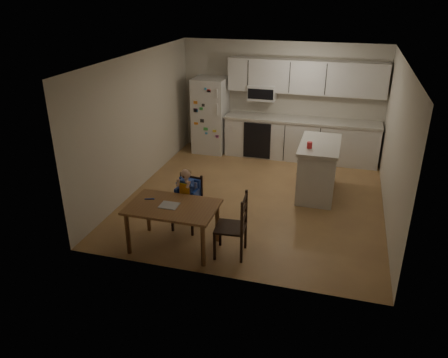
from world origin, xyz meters
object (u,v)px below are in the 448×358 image
kitchen_island (318,169)px  dining_table (173,211)px  red_cup (310,145)px  chair_booster (188,192)px  chair_side (237,222)px  refrigerator (210,115)px

kitchen_island → dining_table: kitchen_island is taller
red_cup → chair_booster: bearing=-137.9°
chair_booster → red_cup: bearing=49.3°
kitchen_island → red_cup: red_cup is taller
chair_booster → chair_side: bearing=-23.4°
dining_table → chair_side: size_ratio=1.35×
refrigerator → dining_table: 4.21m
refrigerator → red_cup: refrigerator is taller
chair_side → chair_booster: bearing=-125.1°
dining_table → chair_booster: (0.01, 0.61, 0.03)m
refrigerator → red_cup: size_ratio=15.05×
dining_table → chair_side: (0.94, 0.06, -0.06)m
dining_table → refrigerator: bearing=100.1°
refrigerator → dining_table: size_ratio=1.33×
refrigerator → kitchen_island: bearing=-33.0°
red_cup → dining_table: 2.77m
kitchen_island → dining_table: size_ratio=1.04×
kitchen_island → chair_side: (-0.92, -2.39, 0.04)m
kitchen_island → chair_booster: (-1.86, -1.84, 0.12)m
chair_booster → chair_side: (0.94, -0.56, -0.09)m
kitchen_island → chair_side: kitchen_island is taller
kitchen_island → chair_booster: bearing=-135.3°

